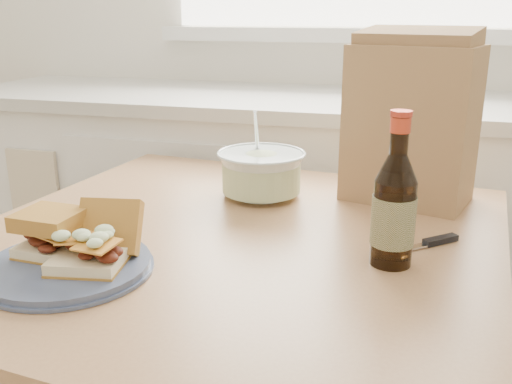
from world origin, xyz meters
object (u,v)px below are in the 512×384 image
(coleslaw_bowl, at_px, (261,175))
(paper_bag, at_px, (411,125))
(dining_table, at_px, (231,291))
(plate, at_px, (68,267))
(beer_bottle, at_px, (394,209))

(coleslaw_bowl, relative_size, paper_bag, 0.59)
(dining_table, xyz_separation_m, plate, (-0.20, -0.22, 0.13))
(plate, distance_m, coleslaw_bowl, 0.50)
(plate, bearing_deg, beer_bottle, 19.14)
(dining_table, distance_m, beer_bottle, 0.37)
(paper_bag, bearing_deg, plate, -118.22)
(coleslaw_bowl, xyz_separation_m, paper_bag, (0.31, 0.07, 0.12))
(beer_bottle, relative_size, paper_bag, 0.76)
(beer_bottle, distance_m, paper_bag, 0.36)
(dining_table, relative_size, plate, 4.04)
(dining_table, relative_size, paper_bag, 3.19)
(beer_bottle, xyz_separation_m, paper_bag, (0.01, 0.36, 0.07))
(dining_table, xyz_separation_m, paper_bag, (0.31, 0.31, 0.28))
(coleslaw_bowl, distance_m, beer_bottle, 0.42)
(dining_table, bearing_deg, plate, -126.13)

